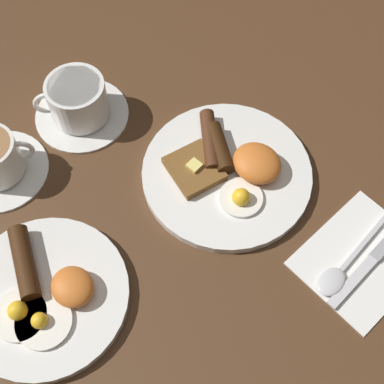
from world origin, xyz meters
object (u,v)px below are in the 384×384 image
at_px(breakfast_plate_far, 45,294).
at_px(teacup_near, 78,103).
at_px(spoon, 339,273).
at_px(knife, 374,258).
at_px(breakfast_plate_near, 228,170).

distance_m(breakfast_plate_far, teacup_near, 0.33).
bearing_deg(spoon, knife, 156.57).
bearing_deg(breakfast_plate_near, breakfast_plate_far, 80.83).
bearing_deg(breakfast_plate_near, knife, -171.61).
bearing_deg(spoon, teacup_near, -82.94).
height_order(breakfast_plate_far, teacup_near, teacup_near).
relative_size(breakfast_plate_near, knife, 1.46).
height_order(breakfast_plate_near, knife, breakfast_plate_near).
bearing_deg(knife, teacup_near, -74.88).
bearing_deg(knife, breakfast_plate_far, -37.86).
bearing_deg(breakfast_plate_far, breakfast_plate_near, -99.17).
height_order(breakfast_plate_far, spoon, breakfast_plate_far).
xyz_separation_m(breakfast_plate_near, teacup_near, (0.26, 0.08, 0.02)).
distance_m(breakfast_plate_near, teacup_near, 0.28).
bearing_deg(teacup_near, breakfast_plate_near, -162.38).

